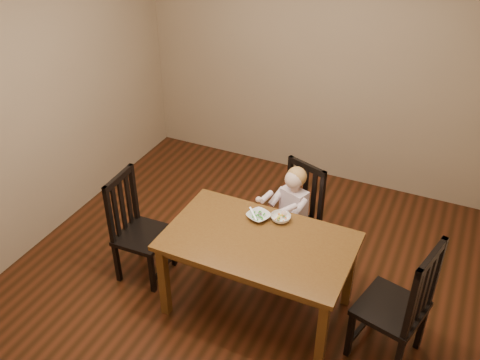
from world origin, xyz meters
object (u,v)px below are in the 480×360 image
at_px(chair_child, 295,217).
at_px(chair_right, 399,306).
at_px(chair_left, 138,229).
at_px(toddler, 292,207).
at_px(bowl_peas, 259,216).
at_px(bowl_veg, 281,218).
at_px(dining_table, 258,248).

bearing_deg(chair_child, chair_right, 164.39).
xyz_separation_m(chair_left, toddler, (1.14, 0.70, 0.12)).
xyz_separation_m(chair_left, bowl_peas, (1.00, 0.27, 0.27)).
distance_m(chair_left, bowl_veg, 1.25).
distance_m(dining_table, toddler, 0.67).
relative_size(chair_child, bowl_peas, 5.39).
xyz_separation_m(chair_child, bowl_veg, (0.02, -0.42, 0.28)).
bearing_deg(bowl_veg, dining_table, -102.36).
bearing_deg(chair_child, chair_left, 52.53).
bearing_deg(toddler, chair_right, 166.50).
height_order(chair_child, bowl_veg, chair_child).
relative_size(bowl_peas, bowl_veg, 1.10).
xyz_separation_m(chair_right, bowl_veg, (-1.03, 0.32, 0.23)).
bearing_deg(dining_table, chair_right, -1.45).
xyz_separation_m(dining_table, bowl_veg, (0.06, 0.29, 0.11)).
bearing_deg(chair_child, dining_table, 105.91).
relative_size(chair_child, chair_right, 0.89).
height_order(chair_right, toddler, chair_right).
bearing_deg(toddler, chair_left, 51.27).
height_order(dining_table, chair_right, chair_right).
bearing_deg(dining_table, chair_child, 86.06).
distance_m(chair_child, chair_right, 1.28).
xyz_separation_m(toddler, bowl_veg, (0.03, -0.38, 0.15)).
distance_m(bowl_peas, bowl_veg, 0.18).
bearing_deg(chair_left, bowl_veg, 103.36).
xyz_separation_m(chair_child, bowl_peas, (-0.15, -0.47, 0.28)).
bearing_deg(chair_right, bowl_peas, 91.70).
bearing_deg(toddler, chair_child, -90.00).
bearing_deg(bowl_veg, toddler, 94.78).
bearing_deg(chair_right, dining_table, 103.02).
xyz_separation_m(dining_table, chair_right, (1.09, -0.03, -0.12)).
bearing_deg(chair_left, bowl_peas, 103.18).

